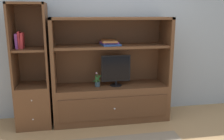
% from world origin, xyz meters
% --- Properties ---
extents(ground_plane, '(8.00, 8.00, 0.00)m').
position_xyz_m(ground_plane, '(0.00, 0.00, 0.00)').
color(ground_plane, tan).
extents(painted_rear_wall, '(6.00, 0.10, 2.80)m').
position_xyz_m(painted_rear_wall, '(0.00, 0.75, 1.40)').
color(painted_rear_wall, '#9EA8B2').
rests_on(painted_rear_wall, ground_plane).
extents(media_console, '(1.76, 0.54, 1.59)m').
position_xyz_m(media_console, '(0.00, 0.41, 0.49)').
color(media_console, brown).
rests_on(media_console, ground_plane).
extents(tv_monitor, '(0.44, 0.18, 0.47)m').
position_xyz_m(tv_monitor, '(0.06, 0.36, 0.81)').
color(tv_monitor, black).
rests_on(tv_monitor, media_console).
extents(potted_plant, '(0.13, 0.09, 0.23)m').
position_xyz_m(potted_plant, '(-0.22, 0.37, 0.61)').
color(potted_plant, '#384C56').
rests_on(potted_plant, media_console).
extents(magazine_stack, '(0.29, 0.36, 0.07)m').
position_xyz_m(magazine_stack, '(-0.03, 0.40, 1.21)').
color(magazine_stack, '#2D519E').
rests_on(magazine_stack, media_console).
extents(bookshelf_tall, '(0.49, 0.49, 1.78)m').
position_xyz_m(bookshelf_tall, '(-1.16, 0.41, 0.57)').
color(bookshelf_tall, brown).
rests_on(bookshelf_tall, ground_plane).
extents(upright_book_row, '(0.11, 0.17, 0.24)m').
position_xyz_m(upright_book_row, '(-1.29, 0.40, 1.27)').
color(upright_book_row, purple).
rests_on(upright_book_row, bookshelf_tall).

